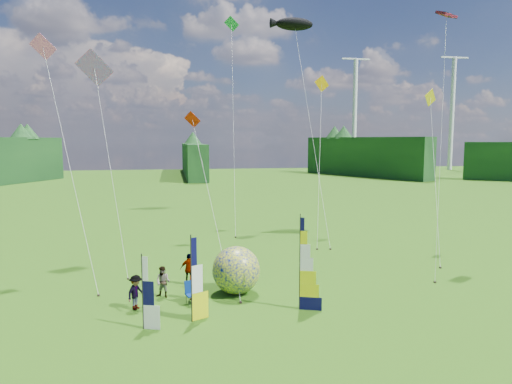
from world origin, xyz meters
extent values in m
plane|color=#3B8016|center=(0.00, 0.00, 0.00)|extent=(220.00, 220.00, 0.00)
sphere|color=#000C6F|center=(-1.85, 5.13, 1.26)|extent=(2.81, 2.81, 2.52)
imported|color=#66594C|center=(-4.09, 4.61, 0.81)|extent=(0.71, 0.64, 1.63)
imported|color=#66594C|center=(-5.63, 5.24, 0.81)|extent=(0.87, 0.69, 1.61)
imported|color=#66594C|center=(-6.87, 3.77, 0.83)|extent=(0.95, 1.11, 1.67)
imported|color=#66594C|center=(-4.22, 7.08, 0.88)|extent=(1.11, 0.74, 1.76)
camera|label=1|loc=(-5.11, -17.96, 8.05)|focal=32.00mm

